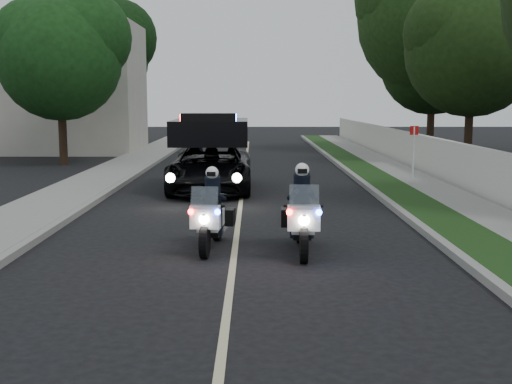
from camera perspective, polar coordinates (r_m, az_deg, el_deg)
ground at (r=10.77m, az=-2.18°, el=-7.56°), size 120.00×120.00×0.00m
curb_right at (r=20.89m, az=10.09°, el=0.18°), size 0.20×60.00×0.15m
grass_verge at (r=21.03m, az=11.96°, el=0.19°), size 1.20×60.00×0.16m
sidewalk_right at (r=21.34m, az=15.38°, el=0.19°), size 1.40×60.00×0.16m
property_wall at (r=21.55m, az=18.01°, el=1.96°), size 0.22×60.00×1.50m
curb_left at (r=21.04m, az=-12.46°, el=0.17°), size 0.20×60.00×0.15m
sidewalk_left at (r=21.30m, az=-15.36°, el=0.18°), size 2.00×60.00×0.16m
building_far at (r=37.82m, az=-16.30°, el=8.67°), size 8.00×6.00×7.00m
lane_marking at (r=20.57m, az=-1.23°, el=-0.01°), size 0.12×50.00×0.01m
police_moto_left at (r=12.89m, az=-3.89°, el=-4.94°), size 0.84×1.95×1.61m
police_moto_right at (r=12.61m, az=4.01°, el=-5.24°), size 0.77×2.03×1.71m
police_suv at (r=20.98m, az=-3.94°, el=0.12°), size 2.59×5.52×2.67m
bicycle at (r=29.94m, az=-5.12°, el=2.49°), size 0.78×1.73×0.88m
cyclist at (r=29.94m, az=-5.12°, el=2.49°), size 0.68×0.47×1.81m
sign_post at (r=23.77m, az=13.51°, el=0.85°), size 0.36×0.36×2.05m
tree_right_c at (r=30.87m, az=17.94°, el=2.30°), size 7.60×7.60×9.82m
tree_right_d at (r=37.18m, az=14.94°, el=3.34°), size 11.02×11.02×13.87m
tree_right_e at (r=37.65m, az=14.88°, el=3.40°), size 5.97×5.97×9.56m
tree_left_near at (r=30.50m, az=-16.42°, el=2.30°), size 6.29×6.29×9.09m
tree_left_far at (r=41.95m, az=-13.50°, el=3.90°), size 8.06×8.06×10.68m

